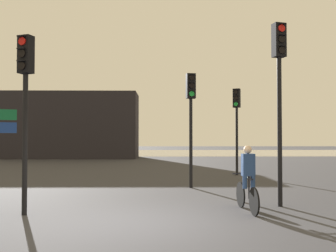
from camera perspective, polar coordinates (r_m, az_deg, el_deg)
The scene contains 8 objects.
ground_plane at distance 8.15m, azimuth -3.09°, elevation -14.66°, with size 120.00×120.00×0.00m, color #333338.
water_strip at distance 41.90m, azimuth -1.28°, elevation -4.08°, with size 80.00×16.00×0.01m, color gray.
distant_building at distance 33.36m, azimuth -18.03°, elevation 0.07°, with size 15.40×4.00×5.50m, color black.
traffic_light_far_right at distance 18.10m, azimuth 10.42°, elevation 1.71°, with size 0.40×0.42×4.11m.
traffic_light_near_right at distance 10.42m, azimuth 16.60°, elevation 6.79°, with size 0.37×0.39×4.85m.
traffic_light_center at distance 13.49m, azimuth 3.50°, elevation 2.79°, with size 0.36×0.38×4.11m.
traffic_light_near_left at distance 9.50m, azimuth -20.91°, elevation 5.22°, with size 0.38×0.40×4.23m.
cyclist at distance 9.43m, azimuth 12.06°, elevation -7.79°, with size 0.46×1.71×1.62m.
Camera 1 is at (0.30, -7.93, 1.85)m, focal length 40.00 mm.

